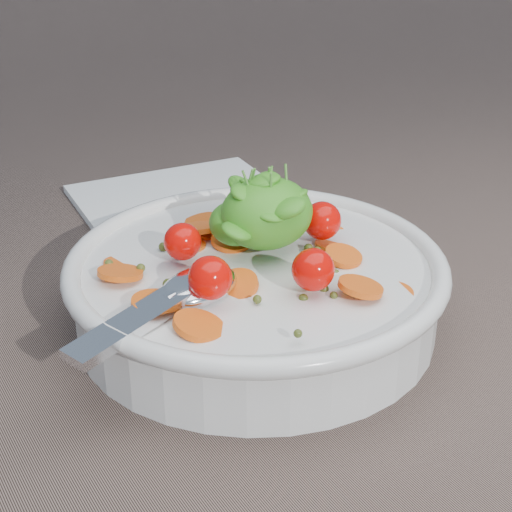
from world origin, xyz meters
TOP-DOWN VIEW (x-y plane):
  - ground at (0.00, 0.00)m, footprint 6.00×6.00m
  - bowl at (0.01, -0.00)m, footprint 0.27×0.25m
  - napkin at (0.06, 0.20)m, footprint 0.20×0.17m

SIDE VIEW (x-z plane):
  - ground at x=0.00m, z-range 0.00..0.00m
  - napkin at x=0.06m, z-range 0.00..0.01m
  - bowl at x=0.01m, z-range -0.02..0.08m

